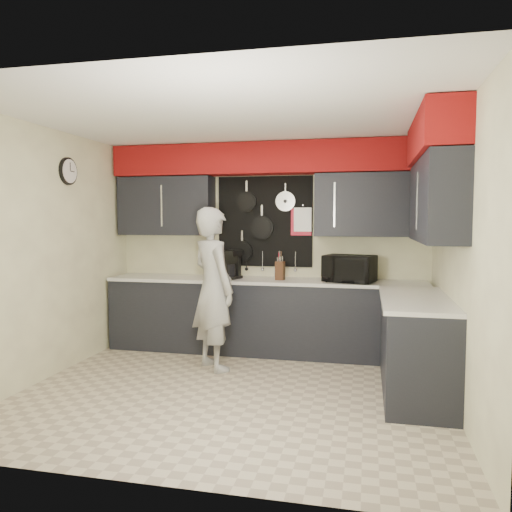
% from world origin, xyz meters
% --- Properties ---
extents(ground, '(4.00, 4.00, 0.00)m').
position_xyz_m(ground, '(0.00, 0.00, 0.00)').
color(ground, '#C0B395').
rests_on(ground, ground).
extents(back_wall_assembly, '(4.00, 0.36, 2.60)m').
position_xyz_m(back_wall_assembly, '(0.01, 1.60, 2.01)').
color(back_wall_assembly, '#F1EFBA').
rests_on(back_wall_assembly, ground).
extents(right_wall_assembly, '(0.36, 3.50, 2.60)m').
position_xyz_m(right_wall_assembly, '(1.85, 0.26, 1.94)').
color(right_wall_assembly, '#F1EFBA').
rests_on(right_wall_assembly, ground).
extents(left_wall_assembly, '(0.05, 3.50, 2.60)m').
position_xyz_m(left_wall_assembly, '(-1.99, 0.02, 1.33)').
color(left_wall_assembly, '#F1EFBA').
rests_on(left_wall_assembly, ground).
extents(base_cabinets, '(3.95, 2.20, 0.92)m').
position_xyz_m(base_cabinets, '(0.49, 1.13, 0.46)').
color(base_cabinets, black).
rests_on(base_cabinets, ground).
extents(microwave, '(0.65, 0.52, 0.31)m').
position_xyz_m(microwave, '(1.03, 1.37, 1.08)').
color(microwave, black).
rests_on(microwave, base_cabinets).
extents(knife_block, '(0.11, 0.11, 0.23)m').
position_xyz_m(knife_block, '(0.21, 1.40, 1.03)').
color(knife_block, '#3C2813').
rests_on(knife_block, base_cabinets).
extents(utensil_crock, '(0.12, 0.12, 0.16)m').
position_xyz_m(utensil_crock, '(0.19, 1.42, 1.00)').
color(utensil_crock, silver).
rests_on(utensil_crock, base_cabinets).
extents(coffee_maker, '(0.25, 0.28, 0.35)m').
position_xyz_m(coffee_maker, '(-0.40, 1.42, 1.10)').
color(coffee_maker, black).
rests_on(coffee_maker, base_cabinets).
extents(person, '(0.77, 0.76, 1.78)m').
position_xyz_m(person, '(-0.41, 0.67, 0.89)').
color(person, '#AEAEAB').
rests_on(person, ground).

